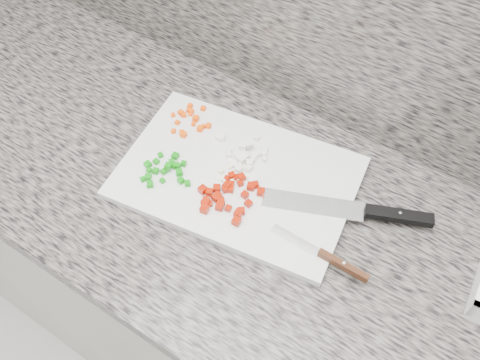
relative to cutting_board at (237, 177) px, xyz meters
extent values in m
cube|color=white|center=(0.07, -0.04, -0.48)|extent=(3.92, 0.62, 0.86)
cube|color=#645F58|center=(0.07, -0.04, -0.03)|extent=(3.96, 0.64, 0.04)
cube|color=#645F58|center=(0.07, 0.26, 0.29)|extent=(3.92, 0.02, 0.60)
cube|color=silver|center=(0.00, 0.00, 0.00)|extent=(0.52, 0.38, 0.02)
cube|color=#FA4E05|center=(-0.16, 0.03, 0.01)|extent=(0.01, 0.01, 0.01)
cube|color=#FA4E05|center=(-0.15, 0.02, 0.01)|extent=(0.01, 0.01, 0.01)
cube|color=#FA4E05|center=(-0.18, 0.02, 0.01)|extent=(0.01, 0.01, 0.01)
cube|color=#FA4E05|center=(-0.19, 0.10, 0.01)|extent=(0.01, 0.01, 0.01)
cube|color=#FA4E05|center=(-0.18, 0.09, 0.01)|extent=(0.01, 0.01, 0.01)
cube|color=#FA4E05|center=(-0.19, 0.07, 0.01)|extent=(0.01, 0.01, 0.01)
cube|color=#FA4E05|center=(-0.13, 0.06, 0.01)|extent=(0.01, 0.01, 0.01)
cube|color=#FA4E05|center=(-0.12, 0.07, 0.01)|extent=(0.01, 0.01, 0.01)
cube|color=#FA4E05|center=(-0.16, 0.06, 0.01)|extent=(0.01, 0.01, 0.01)
cube|color=#FA4E05|center=(-0.21, 0.06, 0.01)|extent=(0.01, 0.01, 0.01)
cube|color=#FA4E05|center=(-0.19, 0.04, 0.01)|extent=(0.01, 0.01, 0.01)
cube|color=#FA4E05|center=(-0.19, 0.09, 0.01)|extent=(0.01, 0.01, 0.01)
cube|color=#FA4E05|center=(-0.18, 0.08, 0.01)|extent=(0.01, 0.01, 0.01)
cube|color=#FA4E05|center=(-0.13, 0.07, 0.01)|extent=(0.01, 0.01, 0.01)
cube|color=#FA4E05|center=(-0.16, 0.08, 0.01)|extent=(0.01, 0.01, 0.01)
cube|color=#FA4E05|center=(-0.16, 0.11, 0.01)|extent=(0.01, 0.01, 0.01)
cube|color=#FA4E05|center=(-0.20, 0.07, 0.01)|extent=(0.01, 0.01, 0.01)
cube|color=white|center=(-0.09, 0.06, 0.01)|extent=(0.01, 0.01, 0.01)
cube|color=white|center=(-0.01, 0.01, 0.01)|extent=(0.01, 0.01, 0.01)
cube|color=white|center=(-0.04, 0.03, 0.01)|extent=(0.01, 0.01, 0.01)
cube|color=white|center=(-0.02, 0.04, 0.01)|extent=(0.02, 0.02, 0.01)
cube|color=white|center=(0.01, 0.04, 0.01)|extent=(0.02, 0.02, 0.01)
cube|color=white|center=(0.01, 0.05, 0.01)|extent=(0.01, 0.01, 0.01)
cube|color=white|center=(-0.02, 0.07, 0.02)|extent=(0.02, 0.02, 0.01)
cube|color=white|center=(0.01, 0.05, 0.01)|extent=(0.01, 0.01, 0.01)
cube|color=white|center=(0.00, 0.01, 0.01)|extent=(0.01, 0.01, 0.01)
cube|color=white|center=(-0.01, 0.03, 0.02)|extent=(0.02, 0.02, 0.01)
cube|color=white|center=(0.01, 0.02, 0.01)|extent=(0.01, 0.01, 0.01)
cube|color=white|center=(0.03, 0.06, 0.01)|extent=(0.01, 0.01, 0.01)
cube|color=white|center=(0.01, 0.09, 0.01)|extent=(0.02, 0.02, 0.01)
cube|color=white|center=(-0.05, 0.04, 0.01)|extent=(0.01, 0.01, 0.01)
cube|color=white|center=(-0.03, 0.07, 0.02)|extent=(0.02, 0.02, 0.01)
cube|color=white|center=(-0.08, 0.06, 0.01)|extent=(0.02, 0.02, 0.01)
cube|color=white|center=(-0.02, 0.10, 0.01)|extent=(0.01, 0.01, 0.01)
cube|color=white|center=(-0.03, 0.04, 0.01)|extent=(0.02, 0.02, 0.01)
cube|color=white|center=(0.02, 0.07, 0.01)|extent=(0.02, 0.02, 0.01)
cube|color=white|center=(-0.01, 0.04, 0.01)|extent=(0.02, 0.02, 0.01)
cube|color=#0C830B|center=(-0.12, -0.05, 0.01)|extent=(0.01, 0.01, 0.01)
cube|color=#0C830B|center=(-0.13, -0.03, 0.01)|extent=(0.01, 0.01, 0.01)
cube|color=#0C830B|center=(-0.15, -0.11, 0.01)|extent=(0.02, 0.02, 0.01)
cube|color=#0C830B|center=(-0.17, -0.08, 0.01)|extent=(0.02, 0.02, 0.01)
cube|color=#0C830B|center=(-0.07, -0.08, 0.01)|extent=(0.02, 0.02, 0.01)
cube|color=#0C830B|center=(-0.16, -0.05, 0.01)|extent=(0.01, 0.01, 0.01)
cube|color=#0C830B|center=(-0.11, -0.05, 0.01)|extent=(0.01, 0.01, 0.01)
cube|color=#0C830B|center=(-0.10, -0.06, 0.01)|extent=(0.02, 0.02, 0.01)
cube|color=#0C830B|center=(-0.08, -0.08, 0.01)|extent=(0.01, 0.01, 0.01)
cube|color=#0C830B|center=(-0.16, -0.07, 0.01)|extent=(0.01, 0.01, 0.01)
cube|color=#0C830B|center=(-0.16, -0.09, 0.01)|extent=(0.01, 0.01, 0.01)
cube|color=#0C830B|center=(-0.11, -0.04, 0.01)|extent=(0.01, 0.01, 0.01)
cube|color=#0C830B|center=(-0.14, -0.09, 0.01)|extent=(0.01, 0.01, 0.01)
cube|color=#0C830B|center=(-0.12, -0.10, 0.01)|extent=(0.01, 0.01, 0.01)
cube|color=#0C830B|center=(-0.13, -0.12, 0.01)|extent=(0.02, 0.02, 0.01)
cube|color=#0C830B|center=(-0.13, -0.08, 0.01)|extent=(0.01, 0.01, 0.01)
cube|color=#0C830B|center=(-0.12, -0.07, 0.02)|extent=(0.02, 0.02, 0.01)
cube|color=#0C830B|center=(-0.12, -0.05, 0.01)|extent=(0.01, 0.01, 0.01)
cube|color=#0C830B|center=(-0.13, -0.05, 0.01)|extent=(0.02, 0.02, 0.01)
cube|color=#0C830B|center=(-0.15, -0.12, 0.01)|extent=(0.01, 0.01, 0.01)
cube|color=#9D1402|center=(0.00, -0.07, 0.01)|extent=(0.01, 0.01, 0.01)
cube|color=#9D1402|center=(0.04, -0.01, 0.02)|extent=(0.02, 0.02, 0.01)
cube|color=#9D1402|center=(-0.01, -0.01, 0.01)|extent=(0.02, 0.02, 0.01)
cube|color=#9D1402|center=(0.01, -0.03, 0.01)|extent=(0.02, 0.02, 0.01)
cube|color=#9D1402|center=(0.06, -0.05, 0.01)|extent=(0.02, 0.02, 0.01)
cube|color=#9D1402|center=(0.05, 0.00, 0.01)|extent=(0.02, 0.02, 0.01)
cube|color=#9D1402|center=(0.00, -0.04, 0.02)|extent=(0.01, 0.01, 0.01)
cube|color=#9D1402|center=(-0.01, -0.09, 0.02)|extent=(0.02, 0.02, 0.01)
cube|color=#9D1402|center=(0.00, -0.07, 0.02)|extent=(0.02, 0.02, 0.01)
cube|color=#9D1402|center=(-0.03, -0.07, 0.02)|extent=(0.02, 0.02, 0.01)
cube|color=#9D1402|center=(-0.01, -0.05, 0.02)|extent=(0.02, 0.02, 0.01)
cube|color=#9D1402|center=(0.01, 0.00, 0.01)|extent=(0.02, 0.02, 0.01)
cube|color=#9D1402|center=(0.01, -0.08, 0.02)|extent=(0.02, 0.02, 0.01)
cube|color=#9D1402|center=(-0.02, -0.07, 0.01)|extent=(0.02, 0.02, 0.01)
cube|color=#9D1402|center=(0.06, -0.08, 0.02)|extent=(0.02, 0.02, 0.01)
cube|color=#9D1402|center=(-0.02, -0.09, 0.01)|extent=(0.02, 0.02, 0.01)
cube|color=#9D1402|center=(0.00, -0.11, 0.02)|extent=(0.02, 0.02, 0.01)
cube|color=#9D1402|center=(0.02, -0.02, 0.01)|extent=(0.02, 0.02, 0.01)
cube|color=#9D1402|center=(0.03, -0.08, 0.01)|extent=(0.01, 0.01, 0.01)
cube|color=#9D1402|center=(-0.01, -0.09, 0.01)|extent=(0.01, 0.01, 0.01)
cube|color=#9D1402|center=(-0.01, -0.02, 0.01)|extent=(0.01, 0.01, 0.01)
cube|color=#9D1402|center=(0.04, -0.04, 0.01)|extent=(0.01, 0.01, 0.01)
cube|color=#9D1402|center=(0.00, -0.09, 0.01)|extent=(0.01, 0.01, 0.01)
cube|color=#9D1402|center=(0.06, -0.07, 0.01)|extent=(0.02, 0.02, 0.01)
cube|color=#9D1402|center=(0.06, -0.10, 0.02)|extent=(0.02, 0.02, 0.01)
cube|color=#9D1402|center=(0.01, -0.04, 0.01)|extent=(0.02, 0.02, 0.01)
cube|color=#9D1402|center=(0.02, -0.09, 0.02)|extent=(0.02, 0.02, 0.01)
cube|color=#9D1402|center=(0.07, -0.01, 0.02)|extent=(0.02, 0.02, 0.01)
cube|color=#9D1402|center=(0.00, -0.05, 0.01)|extent=(0.02, 0.02, 0.01)
cube|color=#9D1402|center=(0.00, -0.01, 0.01)|extent=(0.01, 0.01, 0.01)
cube|color=#F9EAC0|center=(0.01, 0.02, 0.01)|extent=(0.01, 0.01, 0.01)
cube|color=#F9EAC0|center=(-0.02, -0.03, 0.01)|extent=(0.01, 0.01, 0.01)
cube|color=#F9EAC0|center=(0.02, 0.00, 0.01)|extent=(0.01, 0.01, 0.01)
cube|color=#F9EAC0|center=(-0.01, -0.02, 0.01)|extent=(0.01, 0.01, 0.01)
cube|color=#F9EAC0|center=(-0.03, -0.01, 0.01)|extent=(0.01, 0.01, 0.01)
cube|color=#F9EAC0|center=(0.00, -0.02, 0.01)|extent=(0.01, 0.01, 0.01)
cube|color=#F9EAC0|center=(-0.02, 0.01, 0.01)|extent=(0.01, 0.01, 0.01)
cube|color=#F9EAC0|center=(0.00, -0.01, 0.01)|extent=(0.01, 0.01, 0.01)
cube|color=#F9EAC0|center=(-0.02, 0.02, 0.01)|extent=(0.01, 0.01, 0.01)
cube|color=#F9EAC0|center=(0.00, 0.02, 0.01)|extent=(0.01, 0.01, 0.01)
cube|color=#F9EAC0|center=(-0.01, 0.02, 0.01)|extent=(0.01, 0.01, 0.01)
cube|color=#F9EAC0|center=(0.02, -0.01, 0.01)|extent=(0.01, 0.01, 0.01)
cube|color=#F9EAC0|center=(-0.01, -0.03, 0.01)|extent=(0.01, 0.01, 0.01)
cube|color=#F9EAC0|center=(0.01, 0.00, 0.01)|extent=(0.01, 0.01, 0.01)
cube|color=#F9EAC0|center=(-0.02, 0.01, 0.01)|extent=(0.01, 0.01, 0.01)
cube|color=white|center=(0.17, 0.02, 0.01)|extent=(0.20, 0.12, 0.00)
cube|color=black|center=(0.32, 0.08, 0.02)|extent=(0.13, 0.07, 0.02)
cylinder|color=white|center=(0.32, 0.08, 0.02)|extent=(0.01, 0.01, 0.00)
cube|color=white|center=(0.18, -0.07, 0.01)|extent=(0.10, 0.02, 0.00)
cube|color=#442011|center=(0.28, -0.07, 0.02)|extent=(0.10, 0.01, 0.02)
cylinder|color=white|center=(0.28, -0.07, 0.02)|extent=(0.01, 0.01, 0.00)
camera|label=1|loc=(0.37, -0.54, 0.88)|focal=40.00mm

